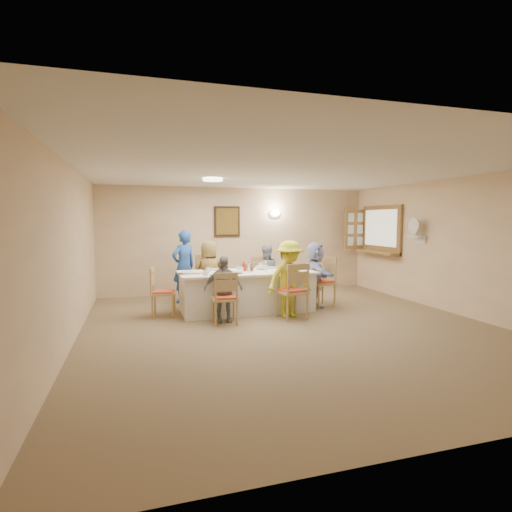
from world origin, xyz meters
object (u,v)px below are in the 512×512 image
object	(u,v)px
chair_right_end	(321,281)
diner_back_left	(209,273)
chair_front_right	(292,290)
dining_table	(247,291)
chair_left_end	(163,292)
diner_back_right	(266,274)
diner_front_right	(289,279)
desk_fan	(416,229)
chair_back_left	(208,280)
diner_right_end	(315,274)
chair_back_right	(264,279)
condiment_ketchup	(244,266)
serving_hatch	(381,230)
diner_front_left	(223,289)
chair_front_left	(225,297)
caregiver	(184,266)

from	to	relation	value
chair_right_end	diner_back_left	xyz separation A→B (m)	(-2.15, 0.68, 0.17)
chair_front_right	dining_table	bearing A→B (deg)	-62.08
chair_left_end	diner_back_right	size ratio (longest dim) A/B	0.74
diner_front_right	desk_fan	bearing A→B (deg)	-5.06
dining_table	diner_front_right	size ratio (longest dim) A/B	1.86
chair_back_left	diner_front_right	distance (m)	1.91
diner_right_end	chair_back_right	bearing A→B (deg)	53.07
desk_fan	diner_right_end	bearing A→B (deg)	169.85
diner_right_end	diner_back_right	bearing A→B (deg)	57.70
dining_table	condiment_ketchup	distance (m)	0.49
chair_back_left	diner_right_end	world-z (taller)	diner_right_end
serving_hatch	condiment_ketchup	world-z (taller)	serving_hatch
desk_fan	serving_hatch	bearing A→B (deg)	85.34
chair_front_right	chair_left_end	size ratio (longest dim) A/B	1.11
chair_back_left	diner_front_left	world-z (taller)	diner_front_left
diner_back_left	diner_back_right	world-z (taller)	diner_back_left
chair_back_left	chair_front_left	world-z (taller)	chair_back_left
diner_back_right	caregiver	distance (m)	1.72
diner_back_left	condiment_ketchup	bearing A→B (deg)	127.22
desk_fan	chair_right_end	bearing A→B (deg)	169.18
chair_back_right	diner_back_right	distance (m)	0.18
dining_table	diner_front_right	bearing A→B (deg)	-48.58
chair_left_end	chair_front_left	bearing A→B (deg)	-120.52
diner_right_end	condiment_ketchup	xyz separation A→B (m)	(-1.47, 0.01, 0.21)
dining_table	chair_front_left	bearing A→B (deg)	-126.87
caregiver	condiment_ketchup	world-z (taller)	caregiver
diner_right_end	caregiver	world-z (taller)	caregiver
serving_hatch	chair_front_right	xyz separation A→B (m)	(-2.99, -1.78, -1.00)
desk_fan	chair_back_right	bearing A→B (deg)	157.91
chair_front_right	diner_back_left	xyz separation A→B (m)	(-1.20, 1.48, 0.16)
condiment_ketchup	chair_front_left	bearing A→B (deg)	-124.01
diner_front_left	caregiver	xyz separation A→B (m)	(-0.45, 1.83, 0.20)
serving_hatch	chair_back_right	xyz separation A→B (m)	(-2.99, -0.18, -1.03)
dining_table	diner_right_end	distance (m)	1.45
diner_back_left	diner_back_right	size ratio (longest dim) A/B	1.09
chair_front_left	chair_right_end	xyz separation A→B (m)	(2.15, 0.80, 0.05)
dining_table	chair_front_left	distance (m)	1.00
diner_front_left	condiment_ketchup	size ratio (longest dim) A/B	5.47
dining_table	diner_back_right	bearing A→B (deg)	48.58
chair_back_left	serving_hatch	bearing A→B (deg)	0.13
chair_front_left	chair_right_end	bearing A→B (deg)	-154.95
serving_hatch	chair_front_left	size ratio (longest dim) A/B	1.69
chair_back_left	desk_fan	bearing A→B (deg)	-18.33
desk_fan	chair_front_left	bearing A→B (deg)	-173.97
serving_hatch	chair_right_end	world-z (taller)	serving_hatch
chair_back_left	diner_back_left	world-z (taller)	diner_back_left
chair_back_left	caregiver	xyz separation A→B (m)	(-0.45, 0.35, 0.25)
desk_fan	chair_front_right	bearing A→B (deg)	-171.48
desk_fan	diner_front_right	world-z (taller)	desk_fan
caregiver	chair_left_end	bearing A→B (deg)	38.84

